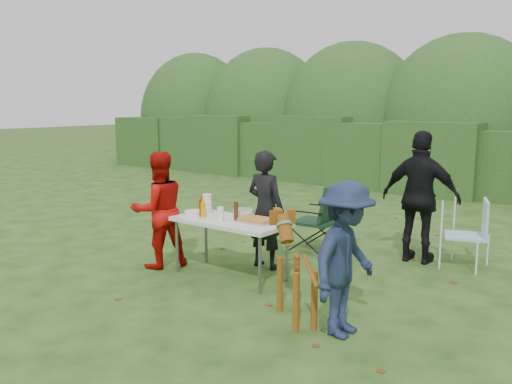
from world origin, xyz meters
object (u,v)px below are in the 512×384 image
Objects in this scene: dog at (297,272)px; mustard_bottle at (203,210)px; folding_table at (230,224)px; ketchup_bottle at (201,208)px; child at (346,259)px; beer_bottle at (236,211)px; paper_towel_roll at (207,204)px; person_red_jacket at (159,210)px; lawn_chair at (465,233)px; person_cook at (266,209)px; camping_chair at (315,217)px; person_black_puffy at (421,197)px.

dog is 1.89m from mustard_bottle.
folding_table is 6.82× the size of ketchup_bottle.
child reaches higher than beer_bottle.
child is 7.45× the size of mustard_bottle.
paper_towel_roll is at bearing 112.64° from ketchup_bottle.
lawn_chair is at bearing 150.53° from person_red_jacket.
person_cook is 0.86m from mustard_bottle.
folding_table is 1.61m from dog.
ketchup_bottle is at bearing 64.46° from camping_chair.
camping_chair is at bearing 84.39° from beer_bottle.
camping_chair is (1.29, 1.89, -0.26)m from person_red_jacket.
paper_towel_roll is at bearing 38.93° from person_black_puffy.
beer_bottle is at bearing 11.65° from dog.
beer_bottle is at bearing 90.35° from person_cook.
dog is at bearing -17.71° from ketchup_bottle.
person_cook is at bearing 78.36° from camping_chair.
camping_chair is 1.88m from ketchup_bottle.
child is 2.03m from beer_bottle.
ketchup_bottle is (-0.67, -1.72, 0.33)m from camping_chair.
mustard_bottle is at bearing 123.33° from person_red_jacket.
person_black_puffy reaches higher than mustard_bottle.
person_red_jacket is 7.10× the size of ketchup_bottle.
child is 1.38× the size of dog.
person_red_jacket is 4.12m from lawn_chair.
dog is at bearing 88.88° from child.
paper_towel_roll is (0.54, 0.37, 0.09)m from person_red_jacket.
beer_bottle is at bearing -10.72° from paper_towel_roll.
person_black_puffy is at bearing 42.32° from paper_towel_roll.
folding_table is 1.07m from person_red_jacket.
child is at bearing 105.54° from person_red_jacket.
person_cook reaches higher than lawn_chair.
child is 6.20× the size of beer_bottle.
paper_towel_roll reaches higher than lawn_chair.
dog is (-0.55, 0.01, -0.23)m from child.
camping_chair is 2.08m from lawn_chair.
dog reaches higher than mustard_bottle.
mustard_bottle reaches higher than folding_table.
dog is 5.39× the size of mustard_bottle.
person_cook is 6.61× the size of beer_bottle.
person_black_puffy is 7.03× the size of paper_towel_roll.
person_cook reaches higher than person_red_jacket.
folding_table is at bearing 24.33° from lawn_chair.
ketchup_bottle reaches higher than lawn_chair.
mustard_bottle is (-0.59, -1.77, 0.32)m from camping_chair.
person_black_puffy is 2.79m from child.
camping_chair is (0.13, 1.05, -0.27)m from person_cook.
person_cook is 2.69m from lawn_chair.
dog is at bearing 112.79° from camping_chair.
beer_bottle is (-0.16, -1.64, 0.34)m from camping_chair.
camping_chair is at bearing 36.44° from child.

